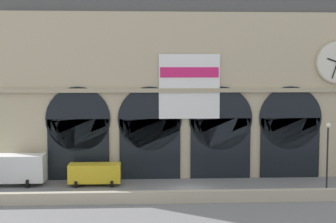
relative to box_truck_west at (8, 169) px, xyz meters
The scene contains 6 objects.
ground_plane 18.38m from the box_truck_west, ahead, with size 200.00×200.00×0.00m, color slate.
quay_parapet_wall 19.55m from the box_truck_west, 21.96° to the right, with size 90.00×0.70×1.05m, color #B2A891.
station_building 20.78m from the box_truck_west, 15.37° to the left, with size 39.32×5.73×21.68m.
box_truck_west is the anchor object (origin of this frame).
van_midwest 8.71m from the box_truck_west, ahead, with size 5.20×2.48×2.20m.
street_lamp_quayside 31.04m from the box_truck_west, 12.14° to the right, with size 0.44×0.44×6.90m.
Camera 1 is at (-4.56, -46.99, 11.69)m, focal length 52.65 mm.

